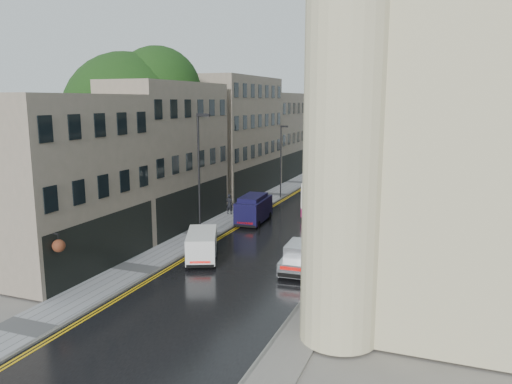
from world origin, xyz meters
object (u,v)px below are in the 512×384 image
Objects in this scene: tree_far at (207,136)px; lamp_post_far at (281,162)px; pedestrian at (229,204)px; cream_bus at (307,197)px; silver_hatchback at (281,263)px; lamp_post_near at (199,179)px; navy_van at (237,212)px; white_lorry at (361,176)px; tree_near at (128,137)px; white_van at (187,253)px.

tree_far is 1.74× the size of lamp_post_far.
tree_far is 10.74m from pedestrian.
cream_bus reaches higher than pedestrian.
silver_hatchback is at bearing 126.62° from pedestrian.
lamp_post_near is at bearing -79.47° from lamp_post_far.
navy_van reaches higher than pedestrian.
navy_van is at bearing -106.06° from white_lorry.
silver_hatchback is 0.93× the size of navy_van.
white_lorry is 1.71× the size of navy_van.
tree_near is at bearing 44.64° from pedestrian.
tree_far is 25.57m from silver_hatchback.
lamp_post_near is (-1.73, 5.03, 3.56)m from white_van.
white_van is (-2.85, -16.10, -0.64)m from cream_bus.
tree_near is 7.80× the size of pedestrian.
lamp_post_near is (-7.57, -21.29, 2.40)m from white_lorry.
silver_hatchback is at bearing -19.00° from white_van.
tree_far is 3.10× the size of white_van.
white_van is 13.72m from pedestrian.
pedestrian is at bearing 121.11° from silver_hatchback.
navy_van is at bearing -129.75° from cream_bus.
white_lorry reaches higher than pedestrian.
navy_van is at bearing 72.15° from white_van.
white_van is at bearing -178.58° from silver_hatchback.
tree_far is 13.53m from cream_bus.
pedestrian is at bearing -89.92° from lamp_post_far.
tree_near is at bearing 150.54° from silver_hatchback.
lamp_post_near is (-4.58, -11.07, 2.92)m from cream_bus.
pedestrian is (-9.05, -12.98, -1.08)m from white_lorry.
white_van is 0.87× the size of navy_van.
silver_hatchback is at bearing -83.46° from white_lorry.
pedestrian is (-8.88, 12.84, 0.18)m from silver_hatchback.
white_lorry reaches higher than cream_bus.
tree_far is at bearing -158.86° from lamp_post_far.
tree_near is at bearing -91.32° from tree_far.
white_lorry is 22.73m from lamp_post_near.
cream_bus is 1.30× the size of lamp_post_near.
pedestrian is at bearing 104.46° from lamp_post_near.
silver_hatchback is at bearing -58.56° from navy_van.
navy_van is at bearing -53.62° from tree_far.
lamp_post_near reaches higher than white_van.
white_van is 6.40m from lamp_post_near.
tree_near is 1.76× the size of white_lorry.
white_van is (9.27, -7.75, -6.02)m from tree_near.
tree_far is 7.00× the size of pedestrian.
lamp_post_far reaches higher than white_lorry.
tree_far is 2.70× the size of navy_van.
tree_near is 1.22× the size of cream_bus.
white_lorry is at bearing 20.61° from tree_far.
white_van is 0.56× the size of lamp_post_far.
pedestrian is (5.76, -7.41, -5.22)m from tree_far.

